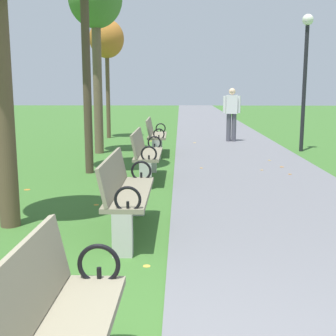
% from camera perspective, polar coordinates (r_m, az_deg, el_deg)
% --- Properties ---
extents(paved_walkway, '(3.02, 44.00, 0.02)m').
position_cam_1_polar(paved_walkway, '(19.93, 5.57, 5.39)').
color(paved_walkway, slate).
rests_on(paved_walkway, ground).
extents(park_bench_2, '(0.47, 1.60, 0.90)m').
position_cam_1_polar(park_bench_2, '(5.19, -5.38, -3.05)').
color(park_bench_2, gray).
rests_on(park_bench_2, ground).
extents(park_bench_3, '(0.48, 1.60, 0.90)m').
position_cam_1_polar(park_bench_3, '(8.15, -2.84, 1.84)').
color(park_bench_3, gray).
rests_on(park_bench_3, ground).
extents(park_bench_4, '(0.50, 1.61, 0.90)m').
position_cam_1_polar(park_bench_4, '(11.29, -1.62, 4.18)').
color(park_bench_4, gray).
rests_on(park_bench_4, ground).
extents(tree_3, '(1.31, 1.31, 4.53)m').
position_cam_1_polar(tree_3, '(11.75, -9.18, 19.89)').
color(tree_3, brown).
rests_on(tree_3, ground).
extents(tree_4, '(1.12, 1.12, 3.82)m').
position_cam_1_polar(tree_4, '(15.19, -7.77, 15.72)').
color(tree_4, brown).
rests_on(tree_4, ground).
extents(pedestrian_walking, '(0.53, 0.25, 1.62)m').
position_cam_1_polar(pedestrian_walking, '(13.99, 8.07, 7.07)').
color(pedestrian_walking, '#4C4C56').
rests_on(pedestrian_walking, paved_walkway).
extents(lamp_post, '(0.28, 0.28, 3.48)m').
position_cam_1_polar(lamp_post, '(12.31, 17.04, 12.75)').
color(lamp_post, black).
rests_on(lamp_post, ground).
extents(scattered_leaves, '(4.78, 14.09, 0.02)m').
position_cam_1_polar(scattered_leaves, '(6.79, -1.79, -3.95)').
color(scattered_leaves, '#BC842D').
rests_on(scattered_leaves, ground).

